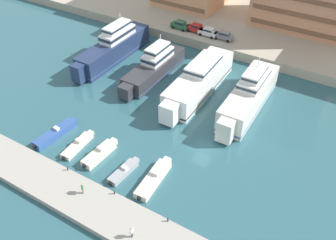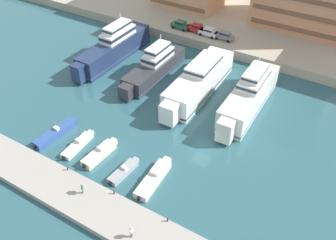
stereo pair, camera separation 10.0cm
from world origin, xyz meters
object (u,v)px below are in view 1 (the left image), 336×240
object	(u,v)px
yacht_navy_far_left	(114,47)
pedestrian_near_edge	(132,232)
motorboat_blue_far_left	(55,133)
car_green_far_left	(180,25)
motorboat_cream_left	(78,145)
car_grey_center_left	(224,35)
motorboat_cream_center	(154,178)
pedestrian_mid_deck	(82,188)
yacht_charcoal_left	(154,66)
motorboat_grey_center_left	(124,171)
car_red_left	(196,28)
car_white_mid_left	(208,32)
yacht_white_mid_left	(199,81)
yacht_ivory_center_left	(249,95)
motorboat_cream_mid_left	(100,153)

from	to	relation	value
yacht_navy_far_left	pedestrian_near_edge	xyz separation A→B (m)	(27.62, -32.59, -0.75)
motorboat_blue_far_left	car_green_far_left	xyz separation A→B (m)	(-0.25, 39.00, 2.37)
motorboat_cream_left	car_grey_center_left	world-z (taller)	car_grey_center_left
yacht_navy_far_left	car_grey_center_left	bearing A→B (deg)	42.74
motorboat_cream_center	pedestrian_mid_deck	size ratio (longest dim) A/B	4.73
car_green_far_left	motorboat_blue_far_left	bearing A→B (deg)	-89.63
yacht_charcoal_left	motorboat_cream_left	size ratio (longest dim) A/B	2.75
motorboat_grey_center_left	motorboat_blue_far_left	bearing A→B (deg)	176.72
car_red_left	car_grey_center_left	distance (m)	6.61
motorboat_blue_far_left	pedestrian_near_edge	distance (m)	22.68
motorboat_cream_left	car_red_left	world-z (taller)	car_red_left
yacht_charcoal_left	pedestrian_near_edge	xyz separation A→B (m)	(17.21, -31.39, -0.21)
motorboat_cream_center	car_green_far_left	distance (m)	42.93
yacht_charcoal_left	car_white_mid_left	world-z (taller)	yacht_charcoal_left
yacht_white_mid_left	car_grey_center_left	distance (m)	17.56
yacht_white_mid_left	pedestrian_mid_deck	xyz separation A→B (m)	(-1.48, -28.91, -0.38)
car_red_left	pedestrian_mid_deck	distance (m)	47.00
yacht_ivory_center_left	motorboat_blue_far_left	size ratio (longest dim) A/B	2.54
yacht_charcoal_left	motorboat_cream_left	world-z (taller)	yacht_charcoal_left
car_green_far_left	car_white_mid_left	size ratio (longest dim) A/B	1.00
motorboat_cream_mid_left	car_white_mid_left	distance (m)	39.10
motorboat_cream_center	car_red_left	xyz separation A→B (m)	(-14.46, 39.21, 2.44)
yacht_ivory_center_left	motorboat_cream_left	size ratio (longest dim) A/B	3.04
yacht_white_mid_left	pedestrian_mid_deck	bearing A→B (deg)	-92.92
motorboat_grey_center_left	car_white_mid_left	size ratio (longest dim) A/B	1.42
motorboat_cream_center	car_white_mid_left	size ratio (longest dim) A/B	2.00
motorboat_cream_mid_left	car_grey_center_left	bearing A→B (deg)	87.91
yacht_charcoal_left	yacht_ivory_center_left	xyz separation A→B (m)	(18.91, -0.39, 0.50)
motorboat_cream_center	car_white_mid_left	distance (m)	40.58
car_green_far_left	car_red_left	distance (m)	3.77
yacht_charcoal_left	pedestrian_mid_deck	xyz separation A→B (m)	(8.10, -29.39, -0.15)
motorboat_grey_center_left	car_white_mid_left	bearing A→B (deg)	100.01
yacht_navy_far_left	car_green_far_left	size ratio (longest dim) A/B	5.28
car_red_left	yacht_charcoal_left	bearing A→B (deg)	-89.54
motorboat_blue_far_left	yacht_white_mid_left	bearing A→B (deg)	59.09
car_grey_center_left	pedestrian_mid_deck	distance (m)	46.23
yacht_navy_far_left	motorboat_cream_left	bearing A→B (deg)	-64.43
car_white_mid_left	car_grey_center_left	bearing A→B (deg)	4.16
motorboat_blue_far_left	car_green_far_left	size ratio (longest dim) A/B	1.97
yacht_ivory_center_left	yacht_navy_far_left	bearing A→B (deg)	176.91
yacht_white_mid_left	motorboat_blue_far_left	distance (m)	25.76
car_grey_center_left	pedestrian_mid_deck	world-z (taller)	car_grey_center_left
yacht_ivory_center_left	car_white_mid_left	bearing A→B (deg)	133.31
yacht_ivory_center_left	car_red_left	size ratio (longest dim) A/B	5.01
motorboat_cream_mid_left	motorboat_blue_far_left	bearing A→B (deg)	-179.31
yacht_navy_far_left	yacht_ivory_center_left	xyz separation A→B (m)	(29.32, -1.58, -0.04)
motorboat_cream_mid_left	car_white_mid_left	xyz separation A→B (m)	(-2.10, 38.97, 2.37)
car_white_mid_left	car_grey_center_left	world-z (taller)	same
car_white_mid_left	pedestrian_mid_deck	bearing A→B (deg)	-83.60
yacht_charcoal_left	car_white_mid_left	distance (m)	16.83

